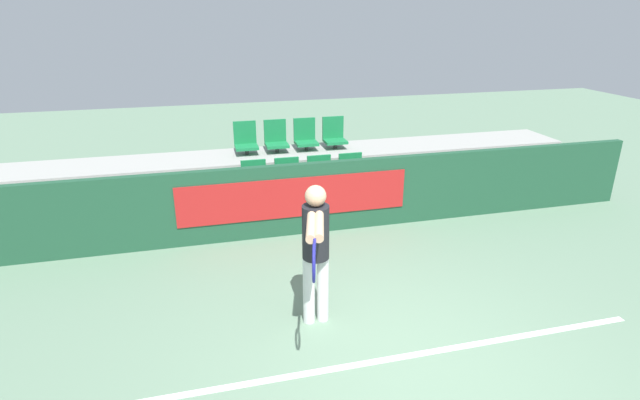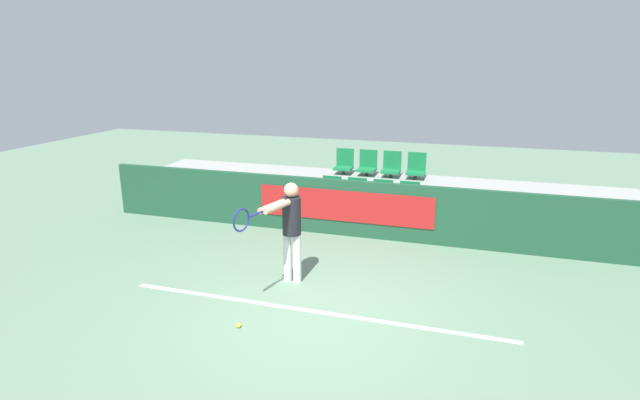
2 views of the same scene
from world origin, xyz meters
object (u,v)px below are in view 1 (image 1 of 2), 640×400
at_px(stadium_chair_4, 246,141).
at_px(stadium_chair_5, 276,139).
at_px(stadium_chair_1, 288,179).
at_px(stadium_chair_6, 306,137).
at_px(tennis_player, 316,245).
at_px(stadium_chair_0, 255,181).
at_px(stadium_chair_2, 320,176).
at_px(stadium_chair_3, 352,173).
at_px(stadium_chair_7, 334,135).

bearing_deg(stadium_chair_4, stadium_chair_5, 0.00).
bearing_deg(stadium_chair_1, stadium_chair_4, 116.65).
relative_size(stadium_chair_4, stadium_chair_6, 1.00).
bearing_deg(tennis_player, stadium_chair_0, 108.94).
relative_size(stadium_chair_1, stadium_chair_4, 1.00).
xyz_separation_m(stadium_chair_1, tennis_player, (-0.31, -3.16, 0.33)).
bearing_deg(stadium_chair_6, stadium_chair_4, 180.00).
distance_m(stadium_chair_0, stadium_chair_4, 1.17).
xyz_separation_m(stadium_chair_2, stadium_chair_3, (0.55, 0.00, 0.00)).
distance_m(stadium_chair_4, tennis_player, 4.27).
bearing_deg(stadium_chair_7, stadium_chair_6, 180.00).
distance_m(stadium_chair_0, stadium_chair_1, 0.55).
bearing_deg(stadium_chair_6, tennis_player, -101.43).
relative_size(stadium_chair_1, tennis_player, 0.36).
relative_size(stadium_chair_1, stadium_chair_7, 1.00).
bearing_deg(stadium_chair_0, tennis_player, -85.64).
relative_size(stadium_chair_3, tennis_player, 0.36).
relative_size(stadium_chair_0, stadium_chair_6, 1.00).
bearing_deg(stadium_chair_4, stadium_chair_2, -44.90).
bearing_deg(stadium_chair_6, stadium_chair_3, -63.35).
bearing_deg(tennis_player, stadium_chair_3, 80.50).
xyz_separation_m(stadium_chair_0, stadium_chair_3, (1.65, 0.00, 0.00)).
bearing_deg(stadium_chair_3, stadium_chair_6, 116.65).
bearing_deg(stadium_chair_1, stadium_chair_2, 0.00).
distance_m(stadium_chair_0, stadium_chair_2, 1.10).
bearing_deg(stadium_chair_5, stadium_chair_7, 0.00).
distance_m(stadium_chair_4, stadium_chair_5, 0.55).
height_order(stadium_chair_3, stadium_chair_7, stadium_chair_7).
bearing_deg(stadium_chair_4, tennis_player, -86.76).
distance_m(stadium_chair_1, stadium_chair_5, 1.17).
bearing_deg(stadium_chair_2, stadium_chair_0, 180.00).
bearing_deg(stadium_chair_2, stadium_chair_4, 135.10).
relative_size(stadium_chair_5, stadium_chair_6, 1.00).
height_order(stadium_chair_1, stadium_chair_7, stadium_chair_7).
relative_size(stadium_chair_0, stadium_chair_5, 1.00).
xyz_separation_m(stadium_chair_1, stadium_chair_7, (1.10, 1.10, 0.41)).
height_order(stadium_chair_4, stadium_chair_7, same).
xyz_separation_m(stadium_chair_1, stadium_chair_6, (0.55, 1.10, 0.41)).
distance_m(stadium_chair_1, stadium_chair_3, 1.10).
height_order(stadium_chair_1, stadium_chair_2, same).
height_order(stadium_chair_1, tennis_player, tennis_player).
relative_size(stadium_chair_2, stadium_chair_4, 1.00).
height_order(stadium_chair_0, stadium_chair_4, stadium_chair_4).
distance_m(stadium_chair_2, stadium_chair_6, 1.17).
distance_m(stadium_chair_2, stadium_chair_5, 1.30).
relative_size(stadium_chair_3, stadium_chair_6, 1.00).
height_order(stadium_chair_2, stadium_chair_6, stadium_chair_6).
height_order(stadium_chair_1, stadium_chair_4, stadium_chair_4).
distance_m(stadium_chair_2, stadium_chair_7, 1.30).
bearing_deg(stadium_chair_5, stadium_chair_0, -116.65).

